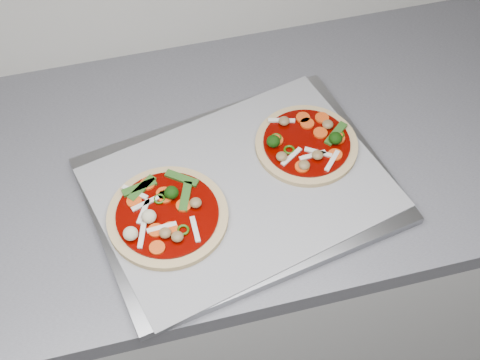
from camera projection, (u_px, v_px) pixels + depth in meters
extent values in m
cube|color=silver|center=(157.00, 298.00, 1.54)|extent=(3.60, 0.60, 0.86)
cube|color=slate|center=(132.00, 182.00, 1.17)|extent=(3.60, 0.60, 0.04)
cube|color=gray|center=(241.00, 190.00, 1.13)|extent=(0.55, 0.45, 0.02)
cube|color=gray|center=(241.00, 187.00, 1.12)|extent=(0.54, 0.45, 0.00)
cylinder|color=tan|center=(168.00, 216.00, 1.08)|extent=(0.21, 0.21, 0.01)
cylinder|color=#5E0500|center=(167.00, 214.00, 1.07)|extent=(0.17, 0.17, 0.00)
cube|color=#306320|center=(142.00, 188.00, 1.10)|extent=(0.05, 0.05, 0.00)
cube|color=silver|center=(144.00, 211.00, 1.07)|extent=(0.03, 0.05, 0.00)
cube|color=silver|center=(135.00, 192.00, 1.09)|extent=(0.04, 0.04, 0.00)
cube|color=silver|center=(195.00, 229.00, 1.05)|extent=(0.01, 0.05, 0.00)
cube|color=#306320|center=(185.00, 196.00, 1.09)|extent=(0.03, 0.06, 0.00)
ellipsoid|color=beige|center=(149.00, 216.00, 1.06)|extent=(0.03, 0.03, 0.02)
ellipsoid|color=beige|center=(131.00, 234.00, 1.04)|extent=(0.03, 0.03, 0.02)
ellipsoid|color=olive|center=(177.00, 237.00, 1.04)|extent=(0.03, 0.03, 0.01)
cube|color=silver|center=(142.00, 235.00, 1.04)|extent=(0.02, 0.05, 0.00)
cylinder|color=#FF5012|center=(164.00, 193.00, 1.09)|extent=(0.03, 0.03, 0.00)
cylinder|color=#FF5012|center=(134.00, 201.00, 1.08)|extent=(0.04, 0.04, 0.00)
cube|color=#306320|center=(139.00, 187.00, 1.10)|extent=(0.06, 0.03, 0.00)
torus|color=#214608|center=(183.00, 230.00, 1.05)|extent=(0.03, 0.03, 0.00)
cylinder|color=#FF5012|center=(165.00, 197.00, 1.09)|extent=(0.04, 0.04, 0.00)
cylinder|color=#FF5012|center=(157.00, 248.00, 1.03)|extent=(0.04, 0.04, 0.00)
cylinder|color=#FF5012|center=(156.00, 230.00, 1.05)|extent=(0.03, 0.03, 0.00)
cube|color=silver|center=(162.00, 227.00, 1.05)|extent=(0.05, 0.01, 0.00)
cylinder|color=#FF5012|center=(183.00, 206.00, 1.08)|extent=(0.04, 0.04, 0.00)
cube|color=silver|center=(145.00, 203.00, 1.08)|extent=(0.05, 0.02, 0.00)
ellipsoid|color=olive|center=(165.00, 233.00, 1.04)|extent=(0.03, 0.03, 0.01)
cylinder|color=#FF5012|center=(148.00, 184.00, 1.10)|extent=(0.04, 0.04, 0.00)
ellipsoid|color=olive|center=(196.00, 203.00, 1.08)|extent=(0.03, 0.03, 0.01)
torus|color=#214608|center=(159.00, 199.00, 1.09)|extent=(0.02, 0.02, 0.00)
cube|color=#306320|center=(182.00, 178.00, 1.11)|extent=(0.05, 0.05, 0.00)
cylinder|color=#FF5012|center=(170.00, 229.00, 1.05)|extent=(0.03, 0.03, 0.00)
ellipsoid|color=#123707|center=(171.00, 193.00, 1.08)|extent=(0.03, 0.03, 0.02)
cylinder|color=tan|center=(306.00, 145.00, 1.17)|extent=(0.21, 0.21, 0.01)
cylinder|color=#5E0500|center=(307.00, 142.00, 1.16)|extent=(0.18, 0.18, 0.00)
torus|color=#214608|center=(276.00, 138.00, 1.16)|extent=(0.03, 0.03, 0.00)
ellipsoid|color=olive|center=(328.00, 124.00, 1.18)|extent=(0.03, 0.03, 0.01)
ellipsoid|color=#123707|center=(336.00, 138.00, 1.15)|extent=(0.03, 0.03, 0.02)
torus|color=#214608|center=(289.00, 150.00, 1.15)|extent=(0.03, 0.03, 0.00)
cylinder|color=#FF5012|center=(303.00, 118.00, 1.19)|extent=(0.03, 0.03, 0.00)
cube|color=silver|center=(332.00, 161.00, 1.13)|extent=(0.04, 0.04, 0.00)
cylinder|color=#FF5012|center=(320.00, 133.00, 1.17)|extent=(0.03, 0.03, 0.00)
cylinder|color=#FF5012|center=(302.00, 167.00, 1.13)|extent=(0.04, 0.04, 0.00)
cube|color=silver|center=(281.00, 120.00, 1.19)|extent=(0.05, 0.02, 0.00)
cube|color=silver|center=(318.00, 152.00, 1.15)|extent=(0.04, 0.03, 0.00)
cube|color=silver|center=(291.00, 157.00, 1.14)|extent=(0.04, 0.03, 0.00)
cylinder|color=#FF5012|center=(338.00, 138.00, 1.16)|extent=(0.03, 0.03, 0.00)
cylinder|color=#FF5012|center=(322.00, 118.00, 1.19)|extent=(0.04, 0.04, 0.00)
ellipsoid|color=olive|center=(282.00, 156.00, 1.13)|extent=(0.02, 0.02, 0.01)
cube|color=#306320|center=(336.00, 134.00, 1.17)|extent=(0.05, 0.05, 0.00)
cube|color=silver|center=(313.00, 155.00, 1.14)|extent=(0.05, 0.01, 0.00)
ellipsoid|color=olive|center=(304.00, 165.00, 1.12)|extent=(0.03, 0.03, 0.01)
ellipsoid|color=olive|center=(284.00, 121.00, 1.18)|extent=(0.03, 0.03, 0.01)
ellipsoid|color=#123707|center=(273.00, 141.00, 1.15)|extent=(0.03, 0.03, 0.02)
cylinder|color=#FF5012|center=(307.00, 123.00, 1.18)|extent=(0.03, 0.03, 0.00)
torus|color=#214608|center=(339.00, 135.00, 1.17)|extent=(0.02, 0.02, 0.00)
cylinder|color=#FF5012|center=(276.00, 140.00, 1.16)|extent=(0.03, 0.03, 0.00)
cylinder|color=#FF5012|center=(335.00, 155.00, 1.14)|extent=(0.03, 0.03, 0.00)
ellipsoid|color=olive|center=(318.00, 155.00, 1.14)|extent=(0.03, 0.03, 0.01)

